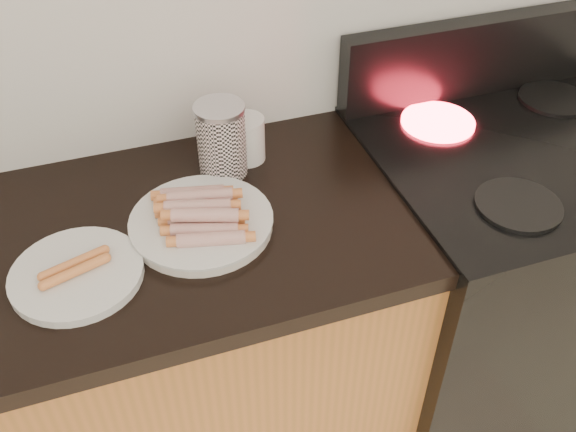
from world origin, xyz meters
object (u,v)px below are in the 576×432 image
object	(u,v)px
main_plate	(202,224)
mug	(246,139)
side_plate	(77,274)
canister	(221,140)
stove	(496,282)

from	to	relation	value
main_plate	mug	xyz separation A→B (m)	(0.16, 0.20, 0.04)
side_plate	canister	xyz separation A→B (m)	(0.34, 0.23, 0.08)
stove	canister	world-z (taller)	canister
stove	main_plate	distance (m)	0.93
stove	side_plate	xyz separation A→B (m)	(-1.06, -0.07, 0.45)
stove	canister	size ratio (longest dim) A/B	5.34
stove	canister	bearing A→B (deg)	167.12
canister	mug	world-z (taller)	canister
side_plate	mug	size ratio (longest dim) A/B	2.34
main_plate	mug	size ratio (longest dim) A/B	2.72
stove	main_plate	size ratio (longest dim) A/B	3.17
main_plate	side_plate	bearing A→B (deg)	-166.34
side_plate	canister	bearing A→B (deg)	34.06
main_plate	canister	bearing A→B (deg)	61.99
canister	mug	size ratio (longest dim) A/B	1.62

